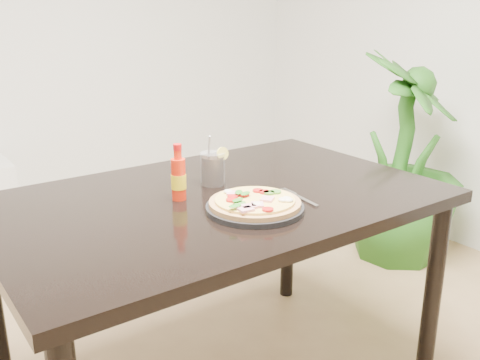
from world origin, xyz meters
TOP-DOWN VIEW (x-y plane):
  - dining_table at (0.15, 0.27)m, footprint 1.40×0.90m
  - plate at (0.16, 0.09)m, footprint 0.29×0.29m
  - pizza at (0.16, 0.09)m, footprint 0.27×0.27m
  - hot_sauce_bottle at (0.03, 0.31)m, footprint 0.05×0.05m
  - cola_cup at (0.20, 0.37)m, footprint 0.09×0.08m
  - fork at (0.34, 0.10)m, footprint 0.04×0.19m
  - houseplant at (1.58, 0.65)m, footprint 0.87×0.87m
  - plant_pot at (1.58, 0.65)m, footprint 0.28×0.28m

SIDE VIEW (x-z plane):
  - plant_pot at x=1.58m, z-range 0.00..0.22m
  - houseplant at x=1.58m, z-range 0.00..1.11m
  - dining_table at x=0.15m, z-range 0.29..1.04m
  - fork at x=0.34m, z-range 0.75..0.76m
  - plate at x=0.16m, z-range 0.75..0.77m
  - pizza at x=0.16m, z-range 0.76..0.79m
  - cola_cup at x=0.20m, z-range 0.72..0.89m
  - hot_sauce_bottle at x=0.03m, z-range 0.73..0.91m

